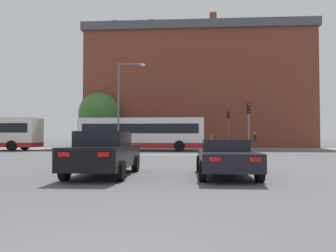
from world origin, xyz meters
name	(u,v)px	position (x,y,z in m)	size (l,w,h in m)	color
stop_line_strip	(175,155)	(0.00, 21.02, 0.00)	(8.39, 0.30, 0.01)	silver
far_pavement	(180,149)	(0.00, 34.13, 0.01)	(69.32, 2.50, 0.01)	#A09B91
brick_civic_building	(197,92)	(2.16, 44.63, 7.91)	(29.33, 16.26, 18.39)	brown
car_saloon_left	(104,153)	(-1.90, 8.21, 0.79)	(1.97, 4.48, 1.54)	black
car_roadster_right	(226,158)	(2.29, 8.31, 0.64)	(1.93, 4.42, 1.26)	black
bus_crossing_lead	(142,133)	(-3.49, 27.88, 1.67)	(11.73, 2.64, 3.11)	silver
traffic_light_near_right	(249,120)	(5.54, 22.05, 2.64)	(0.26, 0.31, 3.90)	slate
traffic_light_far_right	(228,124)	(5.39, 33.82, 2.81)	(0.26, 0.31, 4.18)	slate
street_lamp_junction	(123,97)	(-4.90, 25.94, 4.89)	(2.49, 0.36, 8.05)	slate
pedestrian_waiting	(211,140)	(3.51, 33.79, 0.96)	(0.39, 0.46, 1.65)	brown
pedestrian_walking_east	(132,140)	(-5.54, 34.33, 0.98)	(0.45, 0.42, 1.68)	brown
pedestrian_walking_west	(255,139)	(8.34, 33.87, 1.09)	(0.26, 0.41, 1.84)	brown
tree_by_building	(99,114)	(-9.88, 36.04, 4.13)	(4.97, 4.97, 6.74)	#4C3823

